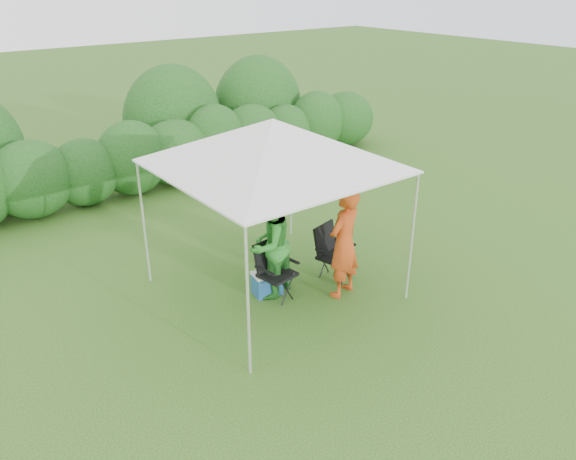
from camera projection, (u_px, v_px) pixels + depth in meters
ground at (294, 302)px, 8.86m from camera, size 70.00×70.00×0.00m
hedge at (136, 159)px, 12.88m from camera, size 14.91×1.53×1.80m
canopy at (273, 143)px, 8.18m from camera, size 3.10×3.10×2.83m
chair_right at (331, 249)px, 9.37m from camera, size 0.67×0.63×0.94m
chair_left at (273, 266)px, 8.82m from camera, size 0.64×0.59×0.93m
man at (344, 243)px, 8.71m from camera, size 0.75×0.59×1.82m
woman at (269, 244)px, 8.72m from camera, size 1.04×0.93×1.77m
cooler at (267, 283)px, 9.01m from camera, size 0.51×0.41×0.38m
bottle at (271, 265)px, 8.88m from camera, size 0.07×0.07×0.27m
lawn_toy at (305, 174)px, 14.02m from camera, size 0.52×0.43×0.26m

